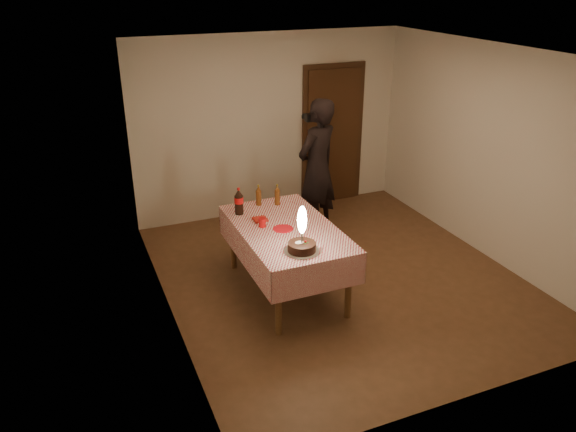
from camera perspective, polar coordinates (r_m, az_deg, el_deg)
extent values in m
cube|color=brown|center=(6.76, 5.21, -6.17)|extent=(4.00, 4.50, 0.01)
cube|color=beige|center=(8.18, -1.82, 9.16)|extent=(4.00, 0.04, 2.60)
cube|color=beige|center=(4.54, 19.08, -4.81)|extent=(4.00, 0.04, 2.60)
cube|color=beige|center=(5.61, -12.73, 1.52)|extent=(0.04, 4.50, 2.60)
cube|color=beige|center=(7.34, 19.66, 6.04)|extent=(0.04, 4.50, 2.60)
cube|color=silver|center=(5.91, 6.18, 16.20)|extent=(4.00, 4.50, 0.04)
cube|color=#472814|center=(8.62, 4.56, 7.97)|extent=(0.85, 0.05, 2.05)
sphere|color=#B28C33|center=(8.44, 2.76, 7.51)|extent=(0.06, 0.06, 0.06)
cube|color=brown|center=(6.11, -0.18, -1.43)|extent=(0.90, 1.60, 0.04)
cylinder|color=brown|center=(5.57, -0.98, -8.75)|extent=(0.07, 0.07, 0.74)
cylinder|color=brown|center=(5.86, 6.17, -7.11)|extent=(0.07, 0.07, 0.74)
cylinder|color=brown|center=(6.80, -5.61, -2.48)|extent=(0.07, 0.07, 0.74)
cylinder|color=brown|center=(7.03, 0.45, -1.41)|extent=(0.07, 0.07, 0.74)
cube|color=#EDE5CE|center=(6.10, -0.18, -1.20)|extent=(1.02, 1.72, 0.01)
cube|color=#EDE5CE|center=(5.49, 3.25, -6.36)|extent=(1.02, 0.01, 0.34)
cube|color=#EDE5CE|center=(6.90, -2.89, 0.25)|extent=(1.02, 0.01, 0.34)
cube|color=#EDE5CE|center=(6.03, -4.62, -3.50)|extent=(0.01, 1.72, 0.34)
cube|color=#EDE5CE|center=(6.37, 4.02, -1.89)|extent=(0.01, 1.72, 0.34)
cylinder|color=white|center=(5.60, 1.41, -3.56)|extent=(0.35, 0.35, 0.01)
cylinder|color=black|center=(5.58, 1.41, -3.14)|extent=(0.28, 0.28, 0.09)
cylinder|color=white|center=(5.56, 1.17, -2.70)|extent=(0.07, 0.07, 0.00)
sphere|color=red|center=(5.56, 1.79, -2.61)|extent=(0.02, 0.02, 0.02)
cube|color=#19721E|center=(5.56, 1.97, -2.73)|extent=(0.02, 0.01, 0.00)
cube|color=#19721E|center=(5.55, 1.76, -2.79)|extent=(0.01, 0.02, 0.00)
cylinder|color=#262628|center=(5.53, 1.42, -2.19)|extent=(0.01, 0.01, 0.12)
ellipsoid|color=#FFF2BF|center=(5.45, 1.44, -0.39)|extent=(0.09, 0.09, 0.29)
sphere|color=white|center=(5.50, 1.43, -1.44)|extent=(0.04, 0.04, 0.04)
cylinder|color=red|center=(6.06, -0.51, -1.30)|extent=(0.22, 0.22, 0.01)
cylinder|color=#B10C0C|center=(6.10, -2.64, -0.66)|extent=(0.08, 0.08, 0.10)
cylinder|color=white|center=(6.21, 1.23, -0.22)|extent=(0.07, 0.07, 0.09)
cube|color=#A41D12|center=(6.28, -2.85, -0.33)|extent=(0.15, 0.15, 0.02)
cylinder|color=black|center=(6.41, -5.00, 1.12)|extent=(0.10, 0.10, 0.22)
cylinder|color=red|center=(6.39, -5.02, 1.62)|extent=(0.10, 0.10, 0.07)
cone|color=black|center=(6.36, -5.05, 2.37)|extent=(0.10, 0.10, 0.08)
cylinder|color=red|center=(6.34, -5.06, 2.75)|extent=(0.03, 0.03, 0.02)
cylinder|color=#613210|center=(6.65, -3.00, 1.84)|extent=(0.06, 0.06, 0.18)
cone|color=#613210|center=(6.60, -3.02, 2.81)|extent=(0.06, 0.06, 0.06)
cylinder|color=olive|center=(6.59, -3.03, 3.09)|extent=(0.02, 0.02, 0.02)
cylinder|color=#613210|center=(6.65, -1.10, 1.89)|extent=(0.06, 0.06, 0.18)
cone|color=#613210|center=(6.61, -1.11, 2.86)|extent=(0.06, 0.06, 0.06)
cylinder|color=olive|center=(6.60, -1.11, 3.14)|extent=(0.02, 0.02, 0.02)
imported|color=black|center=(7.52, 2.97, 4.89)|extent=(0.81, 0.70, 1.87)
cube|color=black|center=(7.41, 2.28, 9.96)|extent=(0.16, 0.14, 0.10)
cylinder|color=black|center=(7.45, 1.81, 10.06)|extent=(0.10, 0.11, 0.08)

